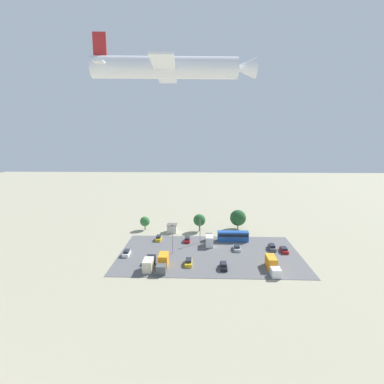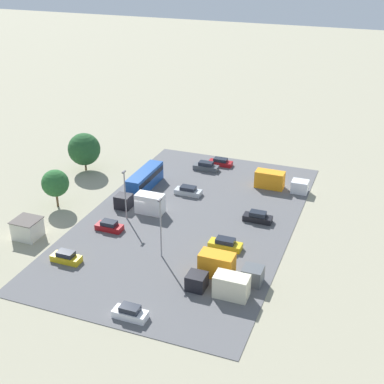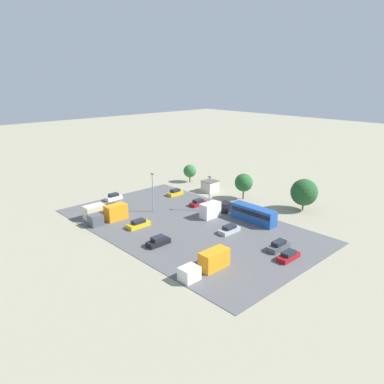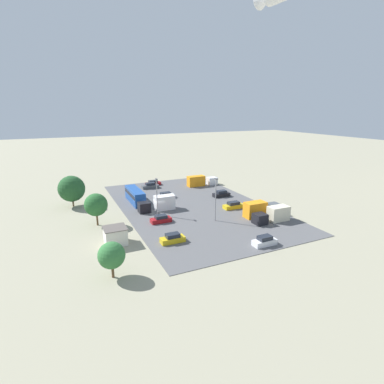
% 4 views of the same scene
% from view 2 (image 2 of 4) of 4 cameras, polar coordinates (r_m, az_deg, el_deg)
% --- Properties ---
extents(ground_plane, '(400.00, 400.00, 0.00)m').
position_cam_2_polar(ground_plane, '(86.74, -5.47, -2.09)').
color(ground_plane, gray).
extents(parking_lot_surface, '(53.40, 31.71, 0.08)m').
position_cam_2_polar(parking_lot_surface, '(83.69, -0.28, -3.04)').
color(parking_lot_surface, '#565659').
rests_on(parking_lot_surface, ground).
extents(shed_building, '(3.65, 3.77, 2.95)m').
position_cam_2_polar(shed_building, '(82.22, -17.14, -3.73)').
color(shed_building, silver).
rests_on(shed_building, ground).
extents(bus, '(10.22, 2.60, 3.28)m').
position_cam_2_polar(bus, '(93.66, -5.05, 1.40)').
color(bus, '#1E4C9E').
rests_on(bus, ground).
extents(parked_car_0, '(1.78, 4.73, 1.64)m').
position_cam_2_polar(parked_car_0, '(101.04, 1.50, 2.72)').
color(parked_car_0, '#4C5156').
rests_on(parked_car_0, ground).
extents(parked_car_1, '(1.80, 4.13, 1.49)m').
position_cam_2_polar(parked_car_1, '(81.70, -8.82, -3.63)').
color(parked_car_1, maroon).
rests_on(parked_car_1, ground).
extents(parked_car_2, '(1.74, 4.12, 1.63)m').
position_cam_2_polar(parked_car_2, '(64.13, -6.61, -12.68)').
color(parked_car_2, silver).
rests_on(parked_car_2, ground).
extents(parked_car_3, '(1.73, 4.19, 1.58)m').
position_cam_2_polar(parked_car_3, '(75.33, -13.28, -6.80)').
color(parked_car_3, gold).
rests_on(parked_car_3, ground).
extents(parked_car_4, '(1.86, 4.75, 1.55)m').
position_cam_2_polar(parked_car_4, '(76.39, 3.57, -5.58)').
color(parked_car_4, gold).
rests_on(parked_car_4, ground).
extents(parked_car_5, '(1.89, 4.60, 1.47)m').
position_cam_2_polar(parked_car_5, '(91.56, -0.42, 0.11)').
color(parked_car_5, '#ADB2B7').
rests_on(parked_car_5, ground).
extents(parked_car_6, '(1.78, 4.46, 1.65)m').
position_cam_2_polar(parked_car_6, '(83.69, 7.02, -2.69)').
color(parked_car_6, black).
rests_on(parked_car_6, ground).
extents(parked_car_7, '(1.80, 4.55, 1.42)m').
position_cam_2_polar(parked_car_7, '(103.33, 3.06, 3.18)').
color(parked_car_7, maroon).
rests_on(parked_car_7, ground).
extents(parked_truck_0, '(2.45, 8.41, 3.25)m').
position_cam_2_polar(parked_truck_0, '(69.92, 3.74, -8.06)').
color(parked_truck_0, '#4C5156').
rests_on(parked_truck_0, ground).
extents(parked_truck_1, '(2.39, 7.91, 2.97)m').
position_cam_2_polar(parked_truck_1, '(67.04, 3.16, -9.85)').
color(parked_truck_1, black).
rests_on(parked_truck_1, ground).
extents(parked_truck_2, '(2.32, 9.26, 3.01)m').
position_cam_2_polar(parked_truck_2, '(94.46, 9.17, 1.12)').
color(parked_truck_2, silver).
rests_on(parked_truck_2, ground).
extents(parked_truck_3, '(2.34, 8.21, 3.21)m').
position_cam_2_polar(parked_truck_3, '(86.03, -5.31, -1.17)').
color(parked_truck_3, black).
rests_on(parked_truck_3, ground).
extents(tree_apron_mid, '(4.44, 4.44, 6.43)m').
position_cam_2_polar(tree_apron_mid, '(88.91, -14.38, 0.92)').
color(tree_apron_mid, brown).
rests_on(tree_apron_mid, ground).
extents(tree_apron_far, '(6.03, 6.03, 7.30)m').
position_cam_2_polar(tree_apron_far, '(101.72, -11.43, 4.50)').
color(tree_apron_far, brown).
rests_on(tree_apron_far, ground).
extents(light_pole_lot_centre, '(0.90, 0.28, 8.03)m').
position_cam_2_polar(light_pole_lot_centre, '(82.90, -7.15, -0.06)').
color(light_pole_lot_centre, gray).
rests_on(light_pole_lot_centre, ground).
extents(light_pole_lot_edge, '(0.90, 0.28, 8.84)m').
position_cam_2_polar(light_pole_lot_edge, '(72.46, -3.36, -3.60)').
color(light_pole_lot_edge, gray).
rests_on(light_pole_lot_edge, ground).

